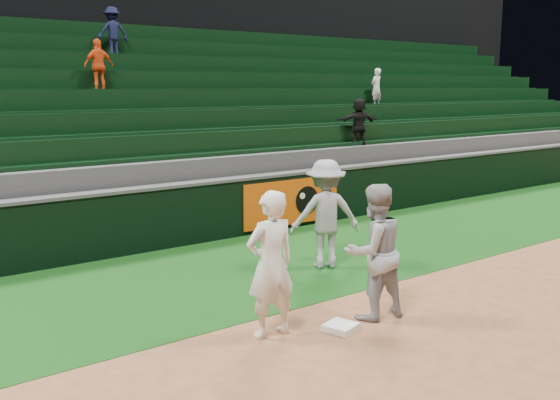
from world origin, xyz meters
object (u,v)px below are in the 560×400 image
(first_base, at_px, (341,327))
(base_coach, at_px, (325,214))
(baserunner, at_px, (374,252))
(first_baseman, at_px, (271,264))

(first_base, xyz_separation_m, base_coach, (1.73, 2.31, 0.91))
(baserunner, relative_size, base_coach, 0.98)
(first_baseman, bearing_deg, first_base, 156.43)
(first_baseman, distance_m, base_coach, 3.19)
(baserunner, bearing_deg, first_base, 16.94)
(first_baseman, xyz_separation_m, baserunner, (1.50, -0.32, -0.01))
(first_base, relative_size, base_coach, 0.20)
(first_baseman, height_order, baserunner, first_baseman)
(first_baseman, height_order, base_coach, base_coach)
(first_base, height_order, first_baseman, first_baseman)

